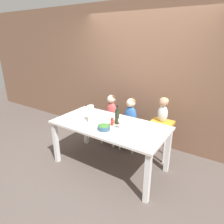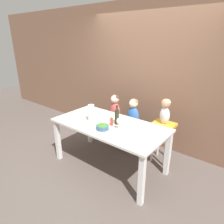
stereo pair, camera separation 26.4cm
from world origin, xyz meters
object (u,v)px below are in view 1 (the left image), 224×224
object	(u,v)px
wine_bottle	(117,116)
wine_glass_near	(120,121)
paper_towel_roll	(91,114)
dinner_plate_back_left	(94,114)
chair_far_left	(111,125)
person_child_left	(111,108)
chair_right_highchair	(161,130)
person_baby_right	(163,107)
person_child_center	(131,112)
salad_bowl_large	(104,127)
dinner_plate_front_left	(76,120)
chair_far_center	(130,130)

from	to	relation	value
wine_bottle	wine_glass_near	xyz separation A→B (m)	(0.14, -0.14, 0.01)
paper_towel_roll	dinner_plate_back_left	size ratio (longest dim) A/B	1.31
chair_far_left	wine_bottle	bearing A→B (deg)	-50.03
person_child_left	wine_glass_near	bearing A→B (deg)	-49.06
chair_far_left	chair_right_highchair	xyz separation A→B (m)	(1.03, 0.00, 0.17)
person_baby_right	chair_far_left	bearing A→B (deg)	-179.90
person_child_center	paper_towel_roll	xyz separation A→B (m)	(-0.29, -0.79, 0.15)
wine_bottle	chair_far_left	bearing A→B (deg)	129.97
chair_right_highchair	chair_far_left	bearing A→B (deg)	180.00
person_child_center	chair_far_left	bearing A→B (deg)	-179.83
person_baby_right	wine_glass_near	bearing A→B (deg)	-116.00
paper_towel_roll	salad_bowl_large	world-z (taller)	paper_towel_roll
person_child_left	chair_right_highchair	bearing A→B (deg)	-0.07
dinner_plate_front_left	chair_far_left	bearing A→B (deg)	82.64
person_child_left	wine_glass_near	size ratio (longest dim) A/B	3.13
wine_bottle	dinner_plate_back_left	size ratio (longest dim) A/B	1.43
chair_far_left	chair_far_center	xyz separation A→B (m)	(0.43, 0.00, 0.00)
paper_towel_roll	salad_bowl_large	size ratio (longest dim) A/B	1.45
chair_far_center	person_baby_right	xyz separation A→B (m)	(0.61, 0.00, 0.58)
chair_far_center	wine_glass_near	world-z (taller)	wine_glass_near
person_child_left	dinner_plate_front_left	world-z (taller)	person_child_left
chair_far_center	person_child_left	xyz separation A→B (m)	(-0.43, 0.00, 0.38)
chair_far_left	salad_bowl_large	xyz separation A→B (m)	(0.47, -0.90, 0.43)
chair_far_left	dinner_plate_front_left	size ratio (longest dim) A/B	2.15
salad_bowl_large	dinner_plate_back_left	size ratio (longest dim) A/B	0.90
paper_towel_roll	chair_far_left	bearing A→B (deg)	99.63
person_baby_right	person_child_center	bearing A→B (deg)	-179.95
chair_far_center	paper_towel_roll	bearing A→B (deg)	-110.38
person_child_left	chair_far_left	bearing A→B (deg)	-90.00
person_baby_right	paper_towel_roll	world-z (taller)	person_baby_right
wine_bottle	wine_glass_near	size ratio (longest dim) A/B	1.69
chair_far_center	person_child_center	bearing A→B (deg)	90.00
chair_right_highchair	wine_bottle	bearing A→B (deg)	-129.74
chair_far_left	person_child_center	size ratio (longest dim) A/B	0.81
wine_bottle	dinner_plate_front_left	size ratio (longest dim) A/B	1.43
chair_far_center	person_child_left	distance (m)	0.57
chair_right_highchair	dinner_plate_back_left	xyz separation A→B (m)	(-1.08, -0.49, 0.23)
chair_right_highchair	person_baby_right	world-z (taller)	person_baby_right
wine_glass_near	dinner_plate_front_left	world-z (taller)	wine_glass_near
chair_right_highchair	wine_glass_near	xyz separation A→B (m)	(-0.37, -0.76, 0.35)
chair_far_center	wine_glass_near	size ratio (longest dim) A/B	2.54
person_baby_right	salad_bowl_large	world-z (taller)	person_baby_right
wine_glass_near	dinner_plate_back_left	bearing A→B (deg)	158.97
chair_far_center	wine_bottle	bearing A→B (deg)	-81.57
chair_right_highchair	paper_towel_roll	distance (m)	1.25
person_child_center	wine_bottle	xyz separation A→B (m)	(0.09, -0.62, 0.14)
dinner_plate_front_left	person_baby_right	bearing A→B (deg)	37.53
chair_far_left	dinner_plate_front_left	distance (m)	0.97
chair_right_highchair	dinner_plate_back_left	distance (m)	1.21
person_child_center	wine_bottle	size ratio (longest dim) A/B	1.85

